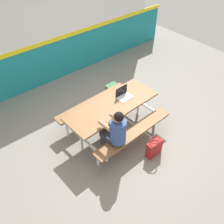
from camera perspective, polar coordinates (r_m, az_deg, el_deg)
ground_plane at (r=5.72m, az=1.06°, el=-3.63°), size 10.00×10.00×0.02m
accent_backdrop at (r=6.85m, az=-13.89°, el=16.21°), size 8.00×0.14×2.60m
picnic_table_main at (r=5.25m, az=-0.00°, el=0.22°), size 2.04×1.63×0.74m
student_nearer at (r=4.65m, az=0.68°, el=-4.27°), size 0.37×0.53×1.21m
laptop_silver at (r=5.33m, az=2.61°, el=3.83°), size 0.33×0.23×0.22m
backpack_dark at (r=6.36m, az=-0.11°, el=4.52°), size 0.30×0.22×0.44m
tote_bag_bright at (r=5.12m, az=9.45°, el=-7.95°), size 0.34×0.21×0.43m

